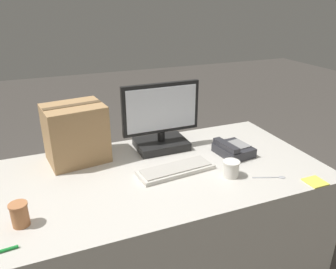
{
  "coord_description": "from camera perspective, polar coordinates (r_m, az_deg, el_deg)",
  "views": [
    {
      "loc": [
        -0.5,
        -1.43,
        1.61
      ],
      "look_at": [
        0.12,
        0.11,
        0.9
      ],
      "focal_mm": 35.0,
      "sensor_mm": 36.0,
      "label": 1
    }
  ],
  "objects": [
    {
      "name": "office_desk",
      "position": [
        1.96,
        -2.11,
        -16.11
      ],
      "size": [
        1.8,
        0.9,
        0.75
      ],
      "color": "beige",
      "rests_on": "ground_plane"
    },
    {
      "name": "monitor",
      "position": [
        1.94,
        -1.2,
        1.89
      ],
      "size": [
        0.47,
        0.22,
        0.4
      ],
      "color": "black",
      "rests_on": "office_desk"
    },
    {
      "name": "keyboard",
      "position": [
        1.74,
        1.37,
        -6.08
      ],
      "size": [
        0.42,
        0.18,
        0.03
      ],
      "rotation": [
        0.0,
        0.0,
        0.09
      ],
      "color": "beige",
      "rests_on": "office_desk"
    },
    {
      "name": "desk_phone",
      "position": [
        1.94,
        11.23,
        -2.55
      ],
      "size": [
        0.2,
        0.22,
        0.08
      ],
      "rotation": [
        0.0,
        0.0,
        0.12
      ],
      "color": "#2D2D33",
      "rests_on": "office_desk"
    },
    {
      "name": "paper_cup_left",
      "position": [
        1.47,
        -24.42,
        -12.56
      ],
      "size": [
        0.07,
        0.07,
        0.1
      ],
      "color": "#BC7547",
      "rests_on": "office_desk"
    },
    {
      "name": "paper_cup_right",
      "position": [
        1.71,
        10.91,
        -5.87
      ],
      "size": [
        0.09,
        0.09,
        0.09
      ],
      "color": "white",
      "rests_on": "office_desk"
    },
    {
      "name": "spoon",
      "position": [
        1.77,
        18.07,
        -7.11
      ],
      "size": [
        0.17,
        0.08,
        0.0
      ],
      "rotation": [
        0.0,
        0.0,
        5.92
      ],
      "color": "#B2B2B7",
      "rests_on": "office_desk"
    },
    {
      "name": "cardboard_box",
      "position": [
        1.87,
        -15.77,
        0.21
      ],
      "size": [
        0.35,
        0.29,
        0.32
      ],
      "rotation": [
        0.0,
        0.0,
        0.14
      ],
      "color": "tan",
      "rests_on": "office_desk"
    },
    {
      "name": "sticky_note_pad",
      "position": [
        1.8,
        24.25,
        -7.53
      ],
      "size": [
        0.1,
        0.1,
        0.01
      ],
      "color": "#E5DB4C",
      "rests_on": "office_desk"
    }
  ]
}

